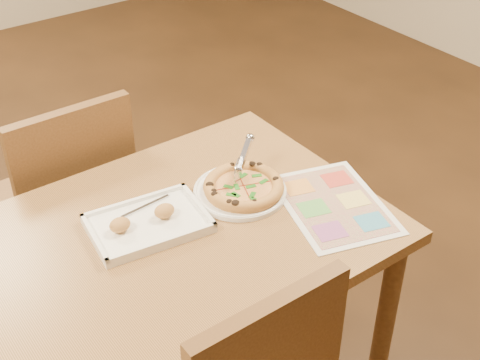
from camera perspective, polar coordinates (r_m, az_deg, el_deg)
room at (r=1.53m, az=-9.18°, el=13.15°), size 7.00×7.00×7.00m
dining_table at (r=1.91m, az=-7.20°, el=-7.16°), size 1.30×0.85×0.72m
chair_far at (r=2.39m, az=-14.35°, el=-0.34°), size 0.42×0.42×0.47m
plate at (r=2.01m, az=-0.00°, el=-0.99°), size 0.36×0.36×0.01m
pizza at (r=1.99m, az=0.31°, el=-0.57°), size 0.24×0.24×0.04m
pizza_cutter at (r=2.01m, az=0.22°, el=1.81°), size 0.13×0.10×0.09m
appetizer_tray at (r=1.89m, az=-7.90°, el=-3.72°), size 0.35×0.26×0.06m
menu at (r=1.98m, az=7.99°, el=-2.07°), size 0.38×0.45×0.00m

